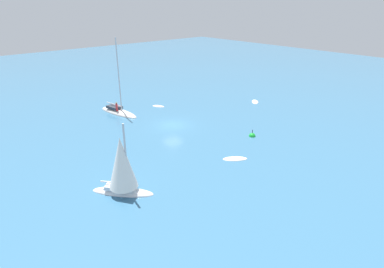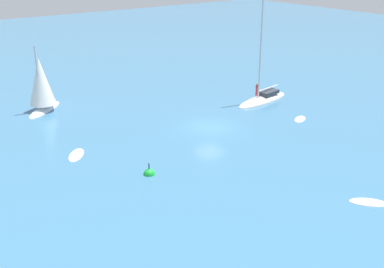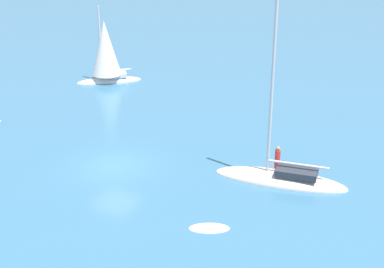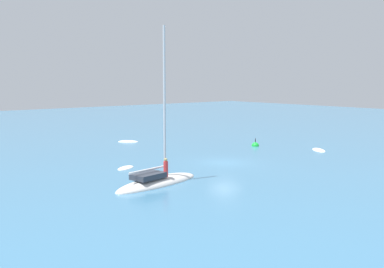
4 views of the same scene
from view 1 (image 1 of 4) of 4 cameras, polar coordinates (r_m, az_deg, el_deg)
name	(u,v)px [view 1 (image 1 of 4)]	position (r m, az deg, el deg)	size (l,w,h in m)	color
ground_plane	(173,125)	(43.78, -3.46, 1.58)	(160.00, 160.00, 0.00)	teal
tender	(235,159)	(34.83, 7.61, -4.40)	(2.75, 2.43, 0.33)	silver
ketch	(122,168)	(28.29, -12.31, -5.92)	(4.74, 5.14, 6.91)	white
sailboat	(118,112)	(49.72, -12.89, 3.84)	(3.29, 7.81, 11.57)	silver
skiff	(255,102)	(54.84, 11.08, 5.59)	(2.48, 2.39, 0.37)	white
rib	(158,106)	(51.82, -5.97, 4.89)	(1.79, 2.23, 0.31)	silver
channel_buoy	(252,136)	(40.85, 10.59, -0.38)	(0.83, 0.83, 1.25)	green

